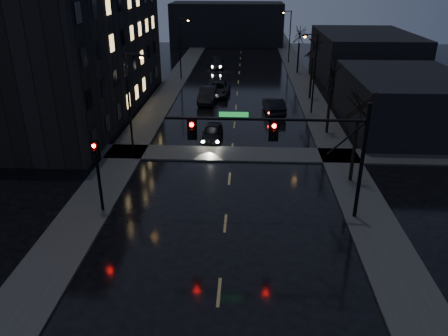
# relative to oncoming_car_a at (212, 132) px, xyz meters

# --- Properties ---
(ground) EXTENTS (160.00, 160.00, 0.00)m
(ground) POSITION_rel_oncoming_car_a_xyz_m (1.80, -21.78, -0.69)
(ground) COLOR black
(ground) RESTS_ON ground
(sidewalk_left) EXTENTS (3.00, 140.00, 0.12)m
(sidewalk_left) POSITION_rel_oncoming_car_a_xyz_m (-6.70, 13.22, -0.63)
(sidewalk_left) COLOR #2D2D2B
(sidewalk_left) RESTS_ON ground
(sidewalk_right) EXTENTS (3.00, 140.00, 0.12)m
(sidewalk_right) POSITION_rel_oncoming_car_a_xyz_m (10.30, 13.22, -0.63)
(sidewalk_right) COLOR #2D2D2B
(sidewalk_right) RESTS_ON ground
(sidewalk_cross) EXTENTS (40.00, 3.00, 0.12)m
(sidewalk_cross) POSITION_rel_oncoming_car_a_xyz_m (1.80, -3.28, -0.63)
(sidewalk_cross) COLOR #2D2D2B
(sidewalk_cross) RESTS_ON ground
(apartment_block) EXTENTS (12.00, 30.00, 12.00)m
(apartment_block) POSITION_rel_oncoming_car_a_xyz_m (-14.70, 8.22, 5.31)
(apartment_block) COLOR black
(apartment_block) RESTS_ON ground
(commercial_right_near) EXTENTS (10.00, 14.00, 5.00)m
(commercial_right_near) POSITION_rel_oncoming_car_a_xyz_m (17.30, 4.22, 1.81)
(commercial_right_near) COLOR black
(commercial_right_near) RESTS_ON ground
(commercial_right_far) EXTENTS (12.00, 18.00, 6.00)m
(commercial_right_far) POSITION_rel_oncoming_car_a_xyz_m (18.80, 26.22, 2.31)
(commercial_right_far) COLOR black
(commercial_right_far) RESTS_ON ground
(far_block) EXTENTS (22.00, 10.00, 8.00)m
(far_block) POSITION_rel_oncoming_car_a_xyz_m (-1.20, 56.22, 3.31)
(far_block) COLOR black
(far_block) RESTS_ON ground
(signal_mast) EXTENTS (11.11, 0.41, 7.00)m
(signal_mast) POSITION_rel_oncoming_car_a_xyz_m (5.65, -12.78, 4.18)
(signal_mast) COLOR black
(signal_mast) RESTS_ON ground
(signal_pole_left) EXTENTS (0.35, 0.41, 4.53)m
(signal_pole_left) POSITION_rel_oncoming_car_a_xyz_m (-5.70, -12.78, 2.32)
(signal_pole_left) COLOR black
(signal_pole_left) RESTS_ON ground
(tree_near) EXTENTS (3.52, 3.52, 8.08)m
(tree_near) POSITION_rel_oncoming_car_a_xyz_m (10.20, -7.78, 5.52)
(tree_near) COLOR black
(tree_near) RESTS_ON ground
(tree_mid_a) EXTENTS (3.30, 3.30, 7.58)m
(tree_mid_a) POSITION_rel_oncoming_car_a_xyz_m (10.20, 2.22, 5.13)
(tree_mid_a) COLOR black
(tree_mid_a) RESTS_ON ground
(tree_mid_b) EXTENTS (3.74, 3.74, 8.59)m
(tree_mid_b) POSITION_rel_oncoming_car_a_xyz_m (10.20, 14.22, 5.92)
(tree_mid_b) COLOR black
(tree_mid_b) RESTS_ON ground
(tree_far) EXTENTS (3.43, 3.43, 7.88)m
(tree_far) POSITION_rel_oncoming_car_a_xyz_m (10.20, 28.22, 5.37)
(tree_far) COLOR black
(tree_far) RESTS_ON ground
(streetlight_l_near) EXTENTS (1.53, 0.28, 8.00)m
(streetlight_l_near) POSITION_rel_oncoming_car_a_xyz_m (-5.78, -3.78, 4.08)
(streetlight_l_near) COLOR black
(streetlight_l_near) RESTS_ON ground
(streetlight_l_far) EXTENTS (1.53, 0.28, 8.00)m
(streetlight_l_far) POSITION_rel_oncoming_car_a_xyz_m (-5.78, 23.22, 4.08)
(streetlight_l_far) COLOR black
(streetlight_l_far) RESTS_ON ground
(streetlight_r_mid) EXTENTS (1.53, 0.28, 8.00)m
(streetlight_r_mid) POSITION_rel_oncoming_car_a_xyz_m (9.38, 8.22, 4.08)
(streetlight_r_mid) COLOR black
(streetlight_r_mid) RESTS_ON ground
(streetlight_r_far) EXTENTS (1.53, 0.28, 8.00)m
(streetlight_r_far) POSITION_rel_oncoming_car_a_xyz_m (9.38, 36.22, 4.08)
(streetlight_r_far) COLOR black
(streetlight_r_far) RESTS_ON ground
(oncoming_car_a) EXTENTS (1.85, 4.15, 1.39)m
(oncoming_car_a) POSITION_rel_oncoming_car_a_xyz_m (0.00, 0.00, 0.00)
(oncoming_car_a) COLOR black
(oncoming_car_a) RESTS_ON ground
(oncoming_car_b) EXTENTS (1.97, 5.25, 1.71)m
(oncoming_car_b) POSITION_rel_oncoming_car_a_xyz_m (-1.41, 12.11, 0.16)
(oncoming_car_b) COLOR black
(oncoming_car_b) RESTS_ON ground
(oncoming_car_c) EXTENTS (2.85, 5.74, 1.57)m
(oncoming_car_c) POSITION_rel_oncoming_car_a_xyz_m (-0.46, 15.21, 0.09)
(oncoming_car_c) COLOR black
(oncoming_car_c) RESTS_ON ground
(oncoming_car_d) EXTENTS (2.25, 4.90, 1.39)m
(oncoming_car_d) POSITION_rel_oncoming_car_a_xyz_m (-1.61, 31.42, 0.00)
(oncoming_car_d) COLOR black
(oncoming_car_d) RESTS_ON ground
(lead_car) EXTENTS (2.32, 5.10, 1.62)m
(lead_car) POSITION_rel_oncoming_car_a_xyz_m (5.74, 8.18, 0.12)
(lead_car) COLOR black
(lead_car) RESTS_ON ground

